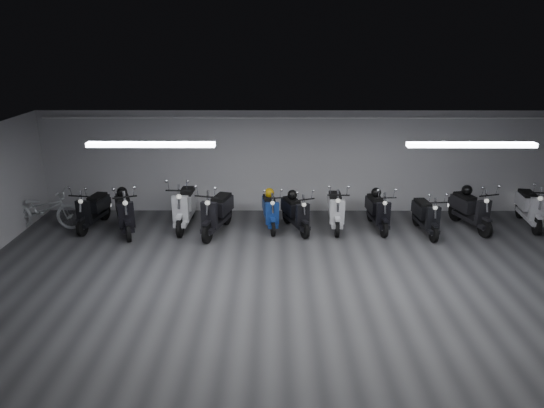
{
  "coord_description": "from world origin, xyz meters",
  "views": [
    {
      "loc": [
        -0.69,
        -8.16,
        4.7
      ],
      "look_at": [
        -0.74,
        2.5,
        1.05
      ],
      "focal_mm": 32.83,
      "sensor_mm": 36.0,
      "label": 1
    }
  ],
  "objects_px": {
    "scooter_10": "(531,201)",
    "scooter_2": "(184,200)",
    "scooter_8": "(427,210)",
    "helmet_1": "(122,192)",
    "scooter_1": "(124,206)",
    "helmet_3": "(376,192)",
    "scooter_7": "(378,206)",
    "helmet_2": "(292,195)",
    "scooter_3": "(217,206)",
    "scooter_5": "(296,208)",
    "scooter_6": "(336,203)",
    "helmet_4": "(467,190)",
    "helmet_0": "(269,193)",
    "scooter_0": "(92,204)",
    "scooter_4": "(270,206)",
    "scooter_9": "(472,204)",
    "bicycle": "(43,205)"
  },
  "relations": [
    {
      "from": "scooter_2",
      "to": "bicycle",
      "type": "relative_size",
      "value": 1.0
    },
    {
      "from": "scooter_4",
      "to": "helmet_2",
      "type": "xyz_separation_m",
      "value": [
        0.55,
        0.04,
        0.28
      ]
    },
    {
      "from": "scooter_2",
      "to": "bicycle",
      "type": "distance_m",
      "value": 3.55
    },
    {
      "from": "scooter_4",
      "to": "scooter_0",
      "type": "bearing_deg",
      "value": 172.85
    },
    {
      "from": "scooter_1",
      "to": "scooter_7",
      "type": "relative_size",
      "value": 1.11
    },
    {
      "from": "helmet_0",
      "to": "helmet_1",
      "type": "relative_size",
      "value": 0.95
    },
    {
      "from": "scooter_6",
      "to": "scooter_7",
      "type": "height_order",
      "value": "scooter_6"
    },
    {
      "from": "scooter_8",
      "to": "helmet_1",
      "type": "relative_size",
      "value": 6.28
    },
    {
      "from": "scooter_1",
      "to": "scooter_6",
      "type": "height_order",
      "value": "scooter_1"
    },
    {
      "from": "scooter_7",
      "to": "scooter_3",
      "type": "bearing_deg",
      "value": 178.16
    },
    {
      "from": "scooter_2",
      "to": "helmet_0",
      "type": "relative_size",
      "value": 7.93
    },
    {
      "from": "scooter_1",
      "to": "helmet_3",
      "type": "bearing_deg",
      "value": -16.63
    },
    {
      "from": "scooter_4",
      "to": "helmet_4",
      "type": "relative_size",
      "value": 6.05
    },
    {
      "from": "helmet_2",
      "to": "scooter_3",
      "type": "bearing_deg",
      "value": -168.06
    },
    {
      "from": "scooter_8",
      "to": "scooter_1",
      "type": "bearing_deg",
      "value": 174.3
    },
    {
      "from": "scooter_1",
      "to": "scooter_5",
      "type": "bearing_deg",
      "value": -19.16
    },
    {
      "from": "scooter_2",
      "to": "scooter_6",
      "type": "height_order",
      "value": "scooter_2"
    },
    {
      "from": "scooter_5",
      "to": "helmet_1",
      "type": "distance_m",
      "value": 4.34
    },
    {
      "from": "scooter_3",
      "to": "helmet_4",
      "type": "relative_size",
      "value": 7.12
    },
    {
      "from": "scooter_0",
      "to": "scooter_6",
      "type": "bearing_deg",
      "value": 9.62
    },
    {
      "from": "scooter_8",
      "to": "helmet_2",
      "type": "height_order",
      "value": "scooter_8"
    },
    {
      "from": "scooter_9",
      "to": "helmet_2",
      "type": "xyz_separation_m",
      "value": [
        -4.51,
        0.06,
        0.22
      ]
    },
    {
      "from": "bicycle",
      "to": "helmet_1",
      "type": "height_order",
      "value": "bicycle"
    },
    {
      "from": "scooter_10",
      "to": "helmet_0",
      "type": "bearing_deg",
      "value": -173.44
    },
    {
      "from": "helmet_4",
      "to": "helmet_0",
      "type": "bearing_deg",
      "value": 179.86
    },
    {
      "from": "helmet_2",
      "to": "scooter_0",
      "type": "bearing_deg",
      "value": -179.55
    },
    {
      "from": "scooter_0",
      "to": "scooter_8",
      "type": "height_order",
      "value": "scooter_0"
    },
    {
      "from": "scooter_5",
      "to": "helmet_1",
      "type": "height_order",
      "value": "scooter_5"
    },
    {
      "from": "scooter_6",
      "to": "scooter_2",
      "type": "bearing_deg",
      "value": -178.74
    },
    {
      "from": "scooter_10",
      "to": "helmet_1",
      "type": "bearing_deg",
      "value": -171.51
    },
    {
      "from": "scooter_7",
      "to": "bicycle",
      "type": "relative_size",
      "value": 0.85
    },
    {
      "from": "scooter_0",
      "to": "scooter_2",
      "type": "distance_m",
      "value": 2.34
    },
    {
      "from": "bicycle",
      "to": "helmet_0",
      "type": "xyz_separation_m",
      "value": [
        5.69,
        0.31,
        0.23
      ]
    },
    {
      "from": "scooter_10",
      "to": "scooter_2",
      "type": "bearing_deg",
      "value": -172.21
    },
    {
      "from": "helmet_4",
      "to": "scooter_3",
      "type": "bearing_deg",
      "value": -174.86
    },
    {
      "from": "scooter_4",
      "to": "helmet_0",
      "type": "relative_size",
      "value": 6.54
    },
    {
      "from": "scooter_10",
      "to": "scooter_9",
      "type": "bearing_deg",
      "value": -166.2
    },
    {
      "from": "scooter_1",
      "to": "scooter_7",
      "type": "xyz_separation_m",
      "value": [
        6.31,
        0.28,
        -0.07
      ]
    },
    {
      "from": "helmet_1",
      "to": "scooter_0",
      "type": "bearing_deg",
      "value": 173.82
    },
    {
      "from": "scooter_0",
      "to": "scooter_4",
      "type": "xyz_separation_m",
      "value": [
        4.51,
        0.0,
        -0.03
      ]
    },
    {
      "from": "scooter_3",
      "to": "helmet_0",
      "type": "relative_size",
      "value": 7.71
    },
    {
      "from": "scooter_7",
      "to": "helmet_1",
      "type": "xyz_separation_m",
      "value": [
        -6.4,
        -0.04,
        0.36
      ]
    },
    {
      "from": "scooter_0",
      "to": "scooter_5",
      "type": "bearing_deg",
      "value": 7.68
    },
    {
      "from": "scooter_1",
      "to": "bicycle",
      "type": "xyz_separation_m",
      "value": [
        -2.12,
        0.24,
        -0.05
      ]
    },
    {
      "from": "scooter_3",
      "to": "helmet_1",
      "type": "height_order",
      "value": "scooter_3"
    },
    {
      "from": "scooter_0",
      "to": "scooter_8",
      "type": "distance_m",
      "value": 8.35
    },
    {
      "from": "helmet_3",
      "to": "scooter_0",
      "type": "bearing_deg",
      "value": -178.55
    },
    {
      "from": "bicycle",
      "to": "scooter_10",
      "type": "xyz_separation_m",
      "value": [
        12.35,
        0.24,
        0.03
      ]
    },
    {
      "from": "scooter_3",
      "to": "scooter_10",
      "type": "height_order",
      "value": "scooter_3"
    },
    {
      "from": "scooter_1",
      "to": "helmet_3",
      "type": "height_order",
      "value": "scooter_1"
    }
  ]
}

